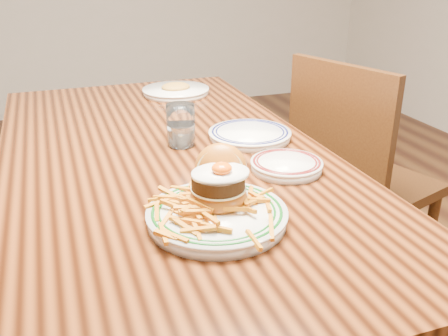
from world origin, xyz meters
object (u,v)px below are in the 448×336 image
object	(u,v)px
main_plate	(218,202)
table	(167,182)
chair_right	(355,177)
side_plate	(287,165)

from	to	relation	value
main_plate	table	bearing A→B (deg)	115.89
chair_right	main_plate	xyz separation A→B (m)	(-0.72, -0.56, 0.29)
table	main_plate	world-z (taller)	main_plate
table	main_plate	xyz separation A→B (m)	(0.02, -0.39, 0.12)
main_plate	side_plate	size ratio (longest dim) A/B	1.59
table	side_plate	xyz separation A→B (m)	(0.25, -0.22, 0.10)
table	side_plate	bearing A→B (deg)	-40.84
chair_right	table	bearing A→B (deg)	-4.97
main_plate	chair_right	bearing A→B (deg)	61.52
side_plate	main_plate	bearing A→B (deg)	-124.69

